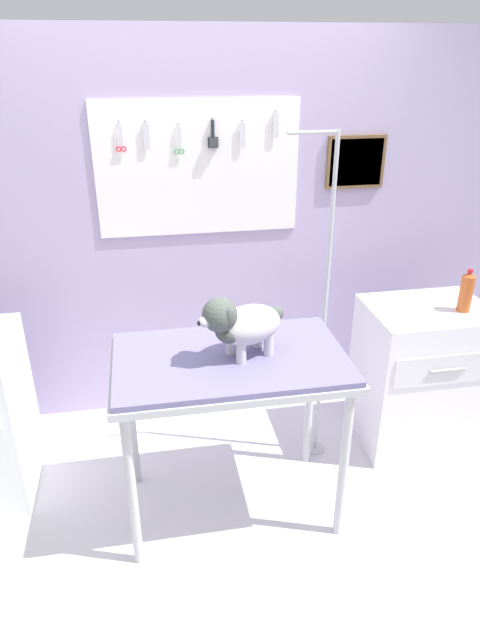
{
  "coord_description": "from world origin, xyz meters",
  "views": [
    {
      "loc": [
        -0.28,
        -1.95,
        2.17
      ],
      "look_at": [
        0.11,
        0.2,
        1.11
      ],
      "focal_mm": 31.18,
      "sensor_mm": 36.0,
      "label": 1
    }
  ],
  "objects": [
    {
      "name": "ground",
      "position": [
        0.0,
        0.0,
        -0.02
      ],
      "size": [
        4.4,
        4.0,
        0.04
      ],
      "primitive_type": "cube",
      "color": "silver"
    },
    {
      "name": "rear_wall_panel",
      "position": [
        0.01,
        1.28,
        1.16
      ],
      "size": [
        4.0,
        0.11,
        2.3
      ],
      "color": "#AA99C2",
      "rests_on": "ground"
    },
    {
      "name": "grooming_table",
      "position": [
        0.07,
        0.24,
        0.82
      ],
      "size": [
        1.1,
        0.67,
        0.91
      ],
      "color": "#B7B7BC",
      "rests_on": "ground"
    },
    {
      "name": "grooming_arm",
      "position": [
        0.63,
        0.59,
        0.87
      ],
      "size": [
        0.3,
        0.11,
        1.84
      ],
      "color": "#B7B7BC",
      "rests_on": "ground"
    },
    {
      "name": "dog",
      "position": [
        0.12,
        0.23,
        1.07
      ],
      "size": [
        0.42,
        0.29,
        0.31
      ],
      "color": "silver",
      "rests_on": "grooming_table"
    },
    {
      "name": "cabinet_right",
      "position": [
        1.26,
        0.62,
        0.44
      ],
      "size": [
        0.68,
        0.54,
        0.88
      ],
      "color": "white",
      "rests_on": "ground"
    },
    {
      "name": "soda_bottle",
      "position": [
        1.42,
        0.55,
        0.99
      ],
      "size": [
        0.07,
        0.07,
        0.24
      ],
      "color": "#BA5222",
      "rests_on": "cabinet_right"
    }
  ]
}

